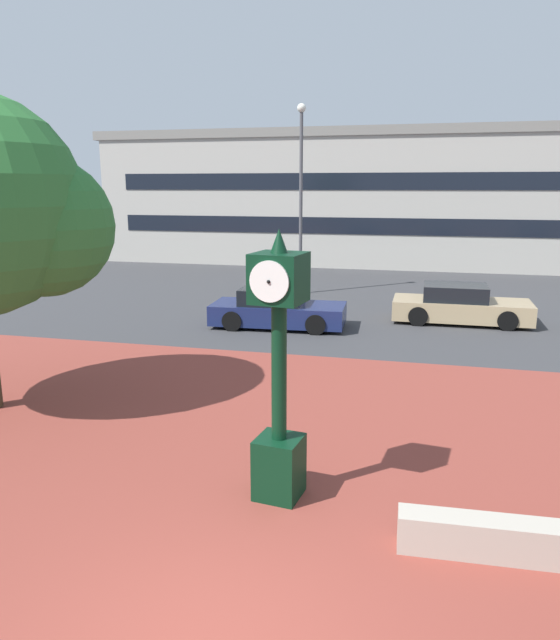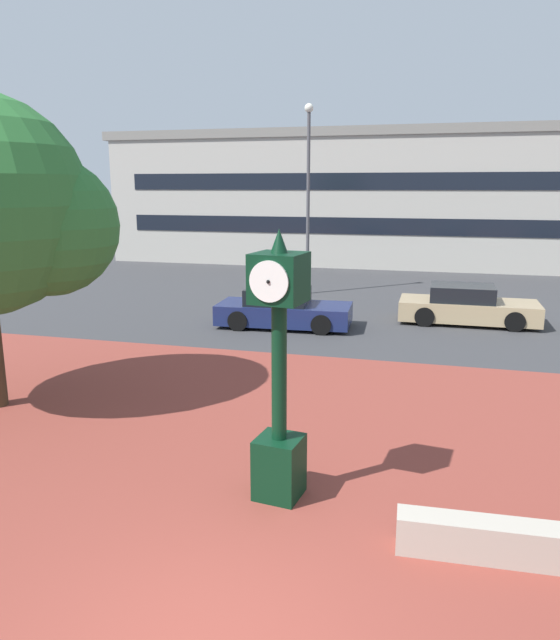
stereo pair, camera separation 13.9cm
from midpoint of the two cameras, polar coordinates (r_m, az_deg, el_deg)
name	(u,v)px [view 2 (the right image)]	position (r m, az deg, el deg)	size (l,w,h in m)	color
plaza_brick_paving	(286,493)	(9.27, 1.08, -16.29)	(44.00, 14.65, 0.01)	brown
planter_wall	(530,545)	(8.30, 23.41, -19.24)	(3.20, 0.40, 0.50)	#ADA393
street_clock	(279,377)	(8.46, 0.39, -5.49)	(0.77, 0.81, 3.95)	black
car_street_near	(283,309)	(19.31, 0.47, 1.02)	(4.39, 2.07, 1.28)	navy
car_street_far	(467,306)	(20.80, 17.69, 1.26)	(4.49, 1.93, 1.28)	tan
civic_building	(387,197)	(38.15, 10.36, 11.54)	(32.54, 10.98, 7.61)	#B2ADA3
street_lamp_post	(308,183)	(25.05, 2.90, 13.07)	(0.36, 0.36, 7.74)	#4C4C51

